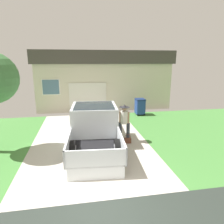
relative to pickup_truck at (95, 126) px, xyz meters
name	(u,v)px	position (x,y,z in m)	size (l,w,h in m)	color
pickup_truck	(95,126)	(0.00, 0.00, 0.00)	(2.37, 5.53, 1.72)	white
person_with_hat	(124,121)	(1.34, -0.19, 0.25)	(0.49, 0.46, 1.76)	#333842
handbag	(128,140)	(1.47, -0.38, -0.62)	(0.31, 0.16, 0.42)	brown
house_with_garage	(101,78)	(1.37, 9.00, 1.46)	(10.35, 6.91, 4.37)	beige
wheeled_trash_bin	(140,106)	(3.51, 4.30, -0.15)	(0.60, 0.72, 1.13)	navy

